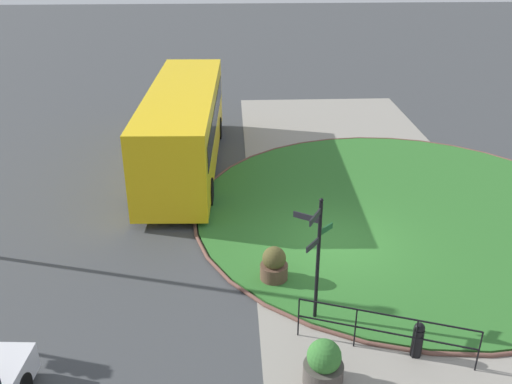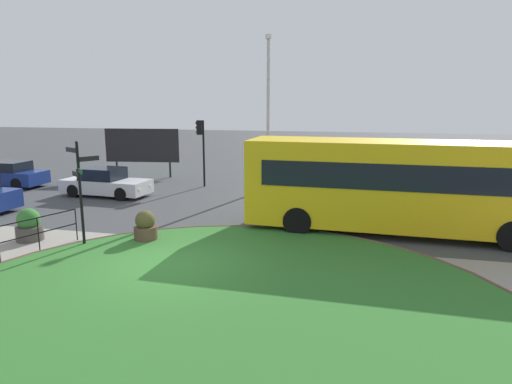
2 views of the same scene
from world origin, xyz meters
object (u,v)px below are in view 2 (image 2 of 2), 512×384
object	(u,v)px
bus_yellow	(400,185)
car_far_lane	(106,183)
planter_kerbside	(29,226)
traffic_light_near	(201,138)
car_near_lane	(7,175)
lamppost_tall	(268,109)
signpost_directional	(80,185)
planter_near_signpost	(146,228)
billboard_left	(142,146)

from	to	relation	value
bus_yellow	car_far_lane	distance (m)	14.14
bus_yellow	planter_kerbside	world-z (taller)	bus_yellow
car_far_lane	traffic_light_near	world-z (taller)	traffic_light_near
car_near_lane	planter_kerbside	size ratio (longest dim) A/B	3.88
lamppost_tall	planter_kerbside	world-z (taller)	lamppost_tall
bus_yellow	car_far_lane	world-z (taller)	bus_yellow
signpost_directional	traffic_light_near	distance (m)	10.83
car_near_lane	planter_kerbside	distance (m)	11.62
planter_near_signpost	traffic_light_near	bearing A→B (deg)	99.16
bus_yellow	lamppost_tall	world-z (taller)	lamppost_tall
lamppost_tall	planter_near_signpost	bearing A→B (deg)	-101.91
planter_near_signpost	signpost_directional	bearing A→B (deg)	-153.72
bus_yellow	billboard_left	bearing A→B (deg)	149.84
signpost_directional	car_near_lane	xyz separation A→B (m)	(-10.33, 8.33, -1.38)
car_far_lane	traffic_light_near	size ratio (longest dim) A/B	1.23
lamppost_tall	car_far_lane	bearing A→B (deg)	-154.62
car_far_lane	billboard_left	distance (m)	5.87
car_far_lane	lamppost_tall	bearing A→B (deg)	29.34
billboard_left	car_far_lane	bearing A→B (deg)	-88.68
lamppost_tall	planter_kerbside	bearing A→B (deg)	-119.07
car_near_lane	billboard_left	distance (m)	7.56
car_near_lane	lamppost_tall	world-z (taller)	lamppost_tall
car_near_lane	traffic_light_near	world-z (taller)	traffic_light_near
car_far_lane	planter_kerbside	size ratio (longest dim) A/B	4.00
bus_yellow	planter_near_signpost	world-z (taller)	bus_yellow
lamppost_tall	billboard_left	bearing A→B (deg)	165.84
signpost_directional	car_near_lane	size ratio (longest dim) A/B	0.79
lamppost_tall	planter_kerbside	distance (m)	12.88
bus_yellow	traffic_light_near	xyz separation A→B (m)	(-9.88, 6.95, 0.90)
billboard_left	planter_near_signpost	size ratio (longest dim) A/B	4.30
billboard_left	planter_near_signpost	xyz separation A→B (m)	(6.23, -12.10, -1.44)
bus_yellow	planter_near_signpost	xyz separation A→B (m)	(-8.27, -3.00, -1.27)
car_near_lane	bus_yellow	bearing A→B (deg)	168.19
bus_yellow	billboard_left	world-z (taller)	bus_yellow
car_far_lane	billboard_left	size ratio (longest dim) A/B	0.96
planter_kerbside	bus_yellow	bearing A→B (deg)	17.21
traffic_light_near	planter_kerbside	distance (m)	11.17
signpost_directional	bus_yellow	distance (m)	10.74
bus_yellow	billboard_left	distance (m)	17.13
car_near_lane	lamppost_tall	bearing A→B (deg)	-169.30
signpost_directional	car_near_lane	distance (m)	13.34
car_near_lane	planter_kerbside	world-z (taller)	car_near_lane
billboard_left	planter_kerbside	bearing A→B (deg)	-86.72
traffic_light_near	lamppost_tall	xyz separation A→B (m)	(3.71, 0.05, 1.60)
billboard_left	planter_near_signpost	world-z (taller)	billboard_left
lamppost_tall	planter_kerbside	size ratio (longest dim) A/B	7.14
bus_yellow	billboard_left	xyz separation A→B (m)	(-14.51, 9.10, 0.17)
signpost_directional	bus_yellow	world-z (taller)	signpost_directional
car_near_lane	planter_near_signpost	bearing A→B (deg)	148.84
traffic_light_near	car_near_lane	bearing A→B (deg)	14.48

